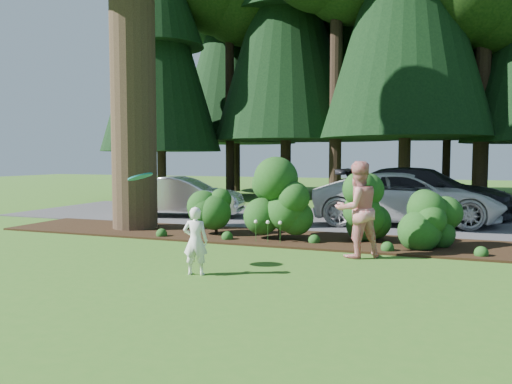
% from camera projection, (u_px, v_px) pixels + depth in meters
% --- Properties ---
extents(ground, '(80.00, 80.00, 0.00)m').
position_uv_depth(ground, '(242.00, 266.00, 9.32)').
color(ground, '#33651D').
rests_on(ground, ground).
extents(mulch_bed, '(16.00, 2.50, 0.05)m').
position_uv_depth(mulch_bed, '(290.00, 238.00, 12.36)').
color(mulch_bed, black).
rests_on(mulch_bed, ground).
extents(driveway, '(22.00, 6.00, 0.03)m').
position_uv_depth(driveway, '(327.00, 219.00, 16.34)').
color(driveway, '#38383A').
rests_on(driveway, ground).
extents(shrub_row, '(6.53, 1.60, 1.61)m').
position_uv_depth(shrub_row, '(320.00, 209.00, 11.94)').
color(shrub_row, '#1B4515').
rests_on(shrub_row, ground).
extents(lily_cluster, '(0.69, 0.09, 0.57)m').
position_uv_depth(lily_cluster, '(268.00, 223.00, 11.64)').
color(lily_cluster, '#1B4515').
rests_on(lily_cluster, ground).
extents(tree_wall, '(25.66, 12.15, 17.09)m').
position_uv_depth(tree_wall, '(373.00, 1.00, 23.90)').
color(tree_wall, black).
rests_on(tree_wall, ground).
extents(car_silver_wagon, '(4.28, 2.22, 1.34)m').
position_uv_depth(car_silver_wagon, '(183.00, 197.00, 16.89)').
color(car_silver_wagon, silver).
rests_on(car_silver_wagon, driveway).
extents(car_white_suv, '(5.84, 3.29, 1.54)m').
position_uv_depth(car_white_suv, '(405.00, 198.00, 15.00)').
color(car_white_suv, silver).
rests_on(car_white_suv, driveway).
extents(car_dark_suv, '(5.87, 2.78, 1.65)m').
position_uv_depth(car_dark_suv, '(424.00, 192.00, 16.91)').
color(car_dark_suv, black).
rests_on(car_dark_suv, driveway).
extents(child, '(0.48, 0.36, 1.18)m').
position_uv_depth(child, '(195.00, 241.00, 8.61)').
color(child, white).
rests_on(child, ground).
extents(adult, '(1.21, 1.17, 1.96)m').
position_uv_depth(adult, '(357.00, 209.00, 10.10)').
color(adult, red).
rests_on(adult, ground).
extents(frisbee, '(0.45, 0.46, 0.17)m').
position_uv_depth(frisbee, '(140.00, 176.00, 9.07)').
color(frisbee, '#156D77').
rests_on(frisbee, ground).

